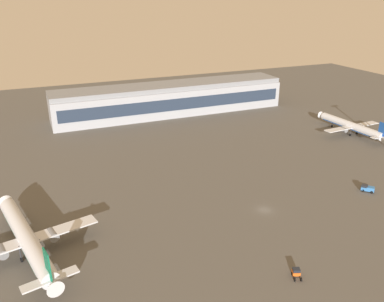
{
  "coord_description": "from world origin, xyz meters",
  "views": [
    {
      "loc": [
        -61.68,
        -88.44,
        61.97
      ],
      "look_at": [
        -5.42,
        44.39,
        4.0
      ],
      "focal_mm": 36.82,
      "sensor_mm": 36.0,
      "label": 1
    }
  ],
  "objects_px": {
    "airplane_far_stand": "(27,239)",
    "baggage_tractor": "(367,188)",
    "airplane_mid_apron": "(351,126)",
    "pushback_tug": "(296,273)"
  },
  "relations": [
    {
      "from": "airplane_mid_apron",
      "to": "baggage_tractor",
      "type": "bearing_deg",
      "value": -131.7
    },
    {
      "from": "airplane_mid_apron",
      "to": "baggage_tractor",
      "type": "relative_size",
      "value": 9.14
    },
    {
      "from": "airplane_mid_apron",
      "to": "pushback_tug",
      "type": "xyz_separation_m",
      "value": [
        -85.82,
        -73.18,
        -2.84
      ]
    },
    {
      "from": "airplane_far_stand",
      "to": "airplane_mid_apron",
      "type": "height_order",
      "value": "airplane_far_stand"
    },
    {
      "from": "airplane_mid_apron",
      "to": "baggage_tractor",
      "type": "height_order",
      "value": "airplane_mid_apron"
    },
    {
      "from": "airplane_far_stand",
      "to": "baggage_tractor",
      "type": "height_order",
      "value": "airplane_far_stand"
    },
    {
      "from": "airplane_mid_apron",
      "to": "airplane_far_stand",
      "type": "bearing_deg",
      "value": -167.88
    },
    {
      "from": "baggage_tractor",
      "to": "pushback_tug",
      "type": "distance_m",
      "value": 54.84
    },
    {
      "from": "airplane_far_stand",
      "to": "baggage_tractor",
      "type": "relative_size",
      "value": 10.36
    },
    {
      "from": "airplane_far_stand",
      "to": "baggage_tractor",
      "type": "xyz_separation_m",
      "value": [
        105.85,
        -7.79,
        -3.29
      ]
    }
  ]
}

